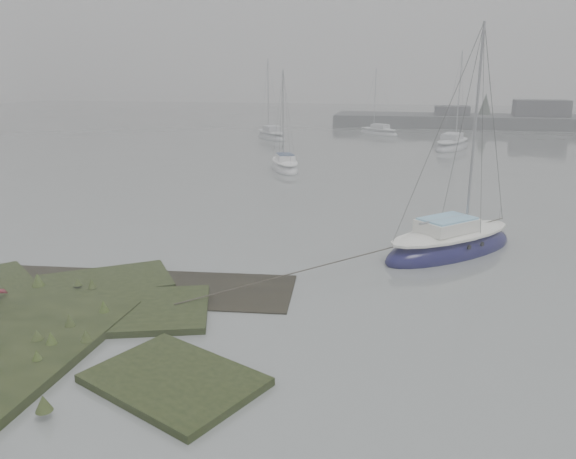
{
  "coord_description": "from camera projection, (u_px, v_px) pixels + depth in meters",
  "views": [
    {
      "loc": [
        5.1,
        -10.39,
        6.42
      ],
      "look_at": [
        1.66,
        5.67,
        1.8
      ],
      "focal_mm": 35.0,
      "sensor_mm": 36.0,
      "label": 1
    }
  ],
  "objects": [
    {
      "name": "ground",
      "position": [
        336.0,
        164.0,
        40.79
      ],
      "size": [
        160.0,
        160.0,
        0.0
      ],
      "primitive_type": "plane",
      "color": "slate",
      "rests_on": "ground"
    },
    {
      "name": "sailboat_main",
      "position": [
        450.0,
        245.0,
        20.64
      ],
      "size": [
        5.8,
        5.81,
        8.72
      ],
      "rotation": [
        0.0,
        0.0,
        -0.78
      ],
      "color": "#100E3E",
      "rests_on": "ground"
    },
    {
      "name": "sailboat_white",
      "position": [
        285.0,
        166.0,
        38.23
      ],
      "size": [
        3.43,
        5.3,
        7.12
      ],
      "rotation": [
        0.0,
        0.0,
        0.38
      ],
      "color": "silver",
      "rests_on": "ground"
    },
    {
      "name": "sailboat_far_a",
      "position": [
        271.0,
        136.0,
        55.9
      ],
      "size": [
        4.88,
        5.96,
        8.31
      ],
      "rotation": [
        0.0,
        0.0,
        0.59
      ],
      "color": "#B1B7BC",
      "rests_on": "ground"
    },
    {
      "name": "sailboat_far_b",
      "position": [
        452.0,
        146.0,
        48.44
      ],
      "size": [
        4.17,
        6.57,
        8.82
      ],
      "rotation": [
        0.0,
        0.0,
        -0.37
      ],
      "color": "#AFB2B9",
      "rests_on": "ground"
    },
    {
      "name": "sailboat_far_c",
      "position": [
        378.0,
        133.0,
        59.48
      ],
      "size": [
        5.12,
        4.57,
        7.32
      ],
      "rotation": [
        0.0,
        0.0,
        0.9
      ],
      "color": "silver",
      "rests_on": "ground"
    }
  ]
}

